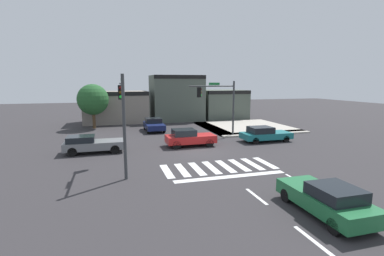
{
  "coord_description": "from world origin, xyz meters",
  "views": [
    {
      "loc": [
        -6.51,
        -21.11,
        5.41
      ],
      "look_at": [
        -0.25,
        0.87,
        1.72
      ],
      "focal_mm": 26.69,
      "sensor_mm": 36.0,
      "label": 1
    }
  ],
  "objects": [
    {
      "name": "car_teal",
      "position": [
        6.97,
        1.85,
        0.69
      ],
      "size": [
        4.55,
        1.94,
        1.37
      ],
      "color": "#196B70",
      "rests_on": "ground_plane"
    },
    {
      "name": "ground_plane",
      "position": [
        0.0,
        0.0,
        0.0
      ],
      "size": [
        120.0,
        120.0,
        0.0
      ],
      "primitive_type": "plane",
      "color": "#302D30"
    },
    {
      "name": "traffic_signal_southwest",
      "position": [
        -5.86,
        -3.62,
        3.95
      ],
      "size": [
        0.32,
        4.3,
        5.85
      ],
      "rotation": [
        0.0,
        0.0,
        1.57
      ],
      "color": "#383A3D",
      "rests_on": "ground_plane"
    },
    {
      "name": "car_red",
      "position": [
        -0.23,
        1.85,
        0.75
      ],
      "size": [
        4.16,
        1.87,
        1.47
      ],
      "color": "red",
      "rests_on": "ground_plane"
    },
    {
      "name": "traffic_signal_northeast",
      "position": [
        3.61,
        5.09,
        3.77
      ],
      "size": [
        4.67,
        0.32,
        5.51
      ],
      "rotation": [
        0.0,
        0.0,
        3.14
      ],
      "color": "#383A3D",
      "rests_on": "ground_plane"
    },
    {
      "name": "car_navy",
      "position": [
        -1.98,
        10.36,
        0.72
      ],
      "size": [
        1.95,
        4.15,
        1.4
      ],
      "rotation": [
        0.0,
        0.0,
        -1.57
      ],
      "color": "#141E4C",
      "rests_on": "ground_plane"
    },
    {
      "name": "curb_corner_northeast",
      "position": [
        8.49,
        9.42,
        0.07
      ],
      "size": [
        10.0,
        10.6,
        0.15
      ],
      "color": "#B2AA9E",
      "rests_on": "ground_plane"
    },
    {
      "name": "storefront_row",
      "position": [
        2.28,
        18.96,
        2.57
      ],
      "size": [
        22.81,
        6.95,
        6.34
      ],
      "color": "gray",
      "rests_on": "ground_plane"
    },
    {
      "name": "bike_detector_marking",
      "position": [
        2.14,
        -9.16,
        0.0
      ],
      "size": [
        0.94,
        0.94,
        0.01
      ],
      "color": "yellow",
      "rests_on": "ground_plane"
    },
    {
      "name": "crosswalk_near",
      "position": [
        0.0,
        -4.5,
        0.0
      ],
      "size": [
        7.23,
        2.82,
        0.01
      ],
      "color": "silver",
      "rests_on": "ground_plane"
    },
    {
      "name": "car_green",
      "position": [
        1.81,
        -12.02,
        0.69
      ],
      "size": [
        1.83,
        4.32,
        1.37
      ],
      "rotation": [
        0.0,
        0.0,
        1.57
      ],
      "color": "#1E6638",
      "rests_on": "ground_plane"
    },
    {
      "name": "car_gray",
      "position": [
        -8.08,
        1.69,
        0.7
      ],
      "size": [
        4.45,
        1.85,
        1.35
      ],
      "color": "slate",
      "rests_on": "ground_plane"
    },
    {
      "name": "lane_markings",
      "position": [
        1.16,
        -11.43,
        0.0
      ],
      "size": [
        6.8,
        18.75,
        0.01
      ],
      "color": "white",
      "rests_on": "ground_plane"
    },
    {
      "name": "roadside_tree",
      "position": [
        -8.5,
        14.0,
        3.38
      ],
      "size": [
        3.58,
        3.58,
        5.19
      ],
      "color": "#4C3823",
      "rests_on": "ground_plane"
    }
  ]
}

